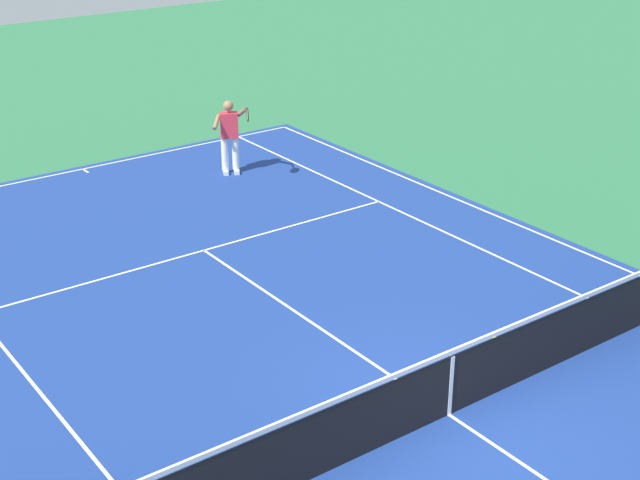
% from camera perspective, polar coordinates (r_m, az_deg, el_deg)
% --- Properties ---
extents(ground_plane, '(60.00, 60.00, 0.00)m').
position_cam_1_polar(ground_plane, '(12.32, 7.95, -10.65)').
color(ground_plane, '#2D7247').
extents(court_slab, '(24.20, 11.40, 0.00)m').
position_cam_1_polar(court_slab, '(12.32, 7.95, -10.64)').
color(court_slab, navy).
rests_on(court_slab, ground_plane).
extents(court_line_markings, '(23.85, 11.05, 0.01)m').
position_cam_1_polar(court_line_markings, '(12.31, 7.95, -10.63)').
color(court_line_markings, white).
rests_on(court_line_markings, ground_plane).
extents(tennis_net, '(0.10, 11.70, 1.08)m').
position_cam_1_polar(tennis_net, '(12.05, 8.08, -8.72)').
color(tennis_net, '#2D2D33').
rests_on(tennis_net, ground_plane).
extents(tennis_player_near, '(1.19, 0.75, 1.70)m').
position_cam_1_polar(tennis_player_near, '(20.38, -5.60, 6.61)').
color(tennis_player_near, white).
rests_on(tennis_player_near, ground_plane).
extents(tennis_ball, '(0.07, 0.07, 0.07)m').
position_cam_1_polar(tennis_ball, '(14.07, 10.75, -5.96)').
color(tennis_ball, '#CCE01E').
rests_on(tennis_ball, ground_plane).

